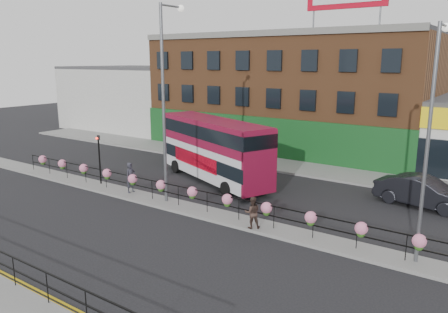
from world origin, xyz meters
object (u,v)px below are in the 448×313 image
Objects in this scene: car at (423,192)px; lamp_column_east at (431,125)px; lamp_column_west at (166,87)px; pedestrian_a at (131,178)px; pedestrian_b at (252,212)px; double_decker_bus at (214,144)px.

lamp_column_east is at bearing -159.87° from car.
pedestrian_a is at bearing -174.84° from lamp_column_west.
pedestrian_b is at bearing 155.46° from car.
car is 15.40m from lamp_column_west.
double_decker_bus is 9.17m from pedestrian_b.
lamp_column_east reaches higher than pedestrian_b.
double_decker_bus is at bearing 111.52° from car.
car is 3.48× the size of pedestrian_b.
pedestrian_b is (6.69, -6.05, -1.66)m from double_decker_bus.
lamp_column_west is 13.47m from lamp_column_east.
pedestrian_b is (9.07, -0.74, -0.14)m from pedestrian_a.
pedestrian_b is 0.14× the size of lamp_column_west.
lamp_column_east is (7.25, 0.94, 4.72)m from pedestrian_b.
lamp_column_west is 1.17× the size of lamp_column_east.
pedestrian_b is at bearing -42.11° from double_decker_bus.
lamp_column_west reaches higher than pedestrian_a.
car is at bearing 99.51° from lamp_column_east.
pedestrian_b is 8.44m from lamp_column_west.
lamp_column_west is at bearing -84.30° from double_decker_bus.
lamp_column_west is at bearing -82.94° from pedestrian_a.
double_decker_bus is 15.16m from lamp_column_east.
pedestrian_a is at bearing -114.08° from double_decker_bus.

